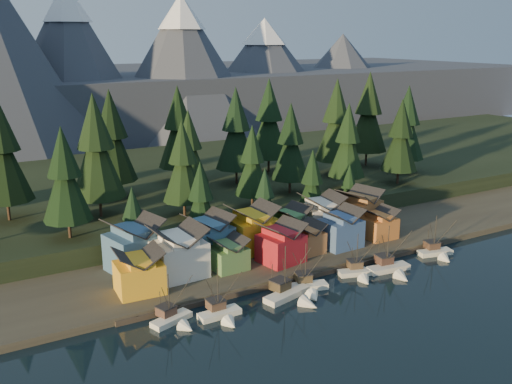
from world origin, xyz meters
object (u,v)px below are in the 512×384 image
boat_0 (174,313)px  house_front_0 (139,270)px  boat_2 (292,289)px  house_back_0 (134,243)px  boat_3 (308,282)px  boat_1 (222,308)px  house_back_1 (209,235)px  boat_5 (392,263)px  boat_6 (438,248)px  boat_4 (359,268)px  house_front_1 (178,250)px

boat_0 → house_front_0: (-2.05, 12.47, 3.99)m
boat_2 → house_back_0: size_ratio=0.95×
boat_0 → boat_3: (27.85, -0.63, 0.03)m
boat_0 → boat_1: (8.09, -2.34, 0.05)m
boat_1 → boat_3: 19.84m
boat_2 → house_front_0: size_ratio=1.28×
house_back_1 → boat_5: bearing=-46.9°
boat_0 → boat_5: boat_5 is taller
house_front_0 → boat_6: bearing=-7.0°
boat_5 → house_back_1: house_back_1 is taller
boat_3 → boat_0: bearing=-166.0°
boat_5 → boat_4: bearing=172.3°
boat_4 → boat_6: bearing=16.8°
boat_5 → house_front_1: 45.29m
boat_0 → house_back_0: bearing=70.2°
house_front_1 → house_back_0: size_ratio=0.87×
boat_3 → house_front_0: (-29.91, 13.10, 3.96)m
house_front_0 → house_front_1: house_front_1 is taller
house_front_1 → boat_6: bearing=-18.4°
boat_6 → house_front_0: (-66.56, 12.39, 3.95)m
boat_4 → house_front_1: (-34.07, 15.97, 5.09)m
boat_5 → house_back_1: (-31.89, 23.54, 4.66)m
boat_2 → boat_0: bearing=159.9°
house_back_1 → house_front_0: bearing=-164.5°
boat_3 → house_front_1: size_ratio=1.00×
house_front_1 → house_front_0: bearing=-162.3°
boat_3 → house_back_1: (-11.04, 22.28, 4.72)m
boat_0 → boat_3: bearing=-19.6°
house_front_1 → house_back_1: size_ratio=1.01×
boat_1 → boat_5: 40.61m
boat_2 → boat_4: bearing=-8.5°
boat_6 → house_front_1: 59.51m
house_front_1 → house_back_1: (9.44, 5.65, -0.24)m
boat_2 → house_front_0: (-25.27, 14.53, 3.87)m
house_back_1 → boat_0: bearing=-138.3°
boat_5 → house_front_1: size_ratio=1.05×
boat_3 → house_front_0: house_front_0 is taller
boat_0 → house_back_0: (0.64, 23.33, 5.32)m
boat_5 → house_front_0: size_ratio=1.23×
boat_3 → house_front_1: 26.84m
house_front_1 → boat_2: bearing=-51.6°
boat_3 → boat_4: boat_3 is taller
boat_5 → house_front_0: (-50.76, 14.35, 3.90)m
boat_0 → house_back_0: 23.94m
boat_0 → boat_1: boat_1 is taller
boat_4 → house_back_1: bearing=155.4°
boat_4 → house_back_0: size_ratio=0.82×
boat_5 → house_front_0: bearing=171.3°
boat_0 → boat_5: (48.70, -1.89, 0.09)m
boat_2 → house_back_0: house_back_0 is taller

